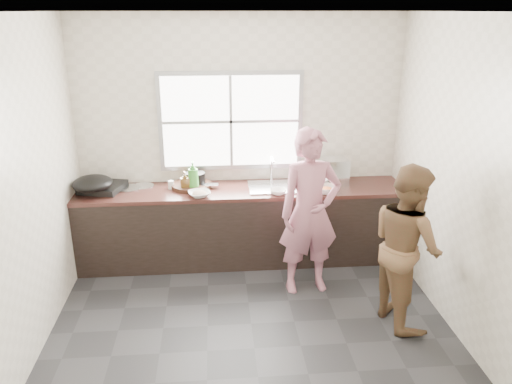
{
  "coord_description": "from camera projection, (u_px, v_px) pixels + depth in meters",
  "views": [
    {
      "loc": [
        -0.29,
        -3.87,
        2.71
      ],
      "look_at": [
        0.1,
        0.65,
        1.05
      ],
      "focal_mm": 35.0,
      "sensor_mm": 36.0,
      "label": 1
    }
  ],
  "objects": [
    {
      "name": "floor",
      "position": [
        251.0,
        324.0,
        4.58
      ],
      "size": [
        3.6,
        3.2,
        0.01
      ],
      "primitive_type": "cube",
      "color": "#262628",
      "rests_on": "ground"
    },
    {
      "name": "ceiling",
      "position": [
        250.0,
        11.0,
        3.65
      ],
      "size": [
        3.6,
        3.2,
        0.01
      ],
      "primitive_type": "cube",
      "color": "silver",
      "rests_on": "wall_back"
    },
    {
      "name": "wall_back",
      "position": [
        240.0,
        138.0,
        5.62
      ],
      "size": [
        3.6,
        0.01,
        2.7
      ],
      "primitive_type": "cube",
      "color": "beige",
      "rests_on": "ground"
    },
    {
      "name": "wall_left",
      "position": [
        25.0,
        192.0,
        3.97
      ],
      "size": [
        0.01,
        3.2,
        2.7
      ],
      "primitive_type": "cube",
      "color": "beige",
      "rests_on": "ground"
    },
    {
      "name": "wall_right",
      "position": [
        461.0,
        179.0,
        4.26
      ],
      "size": [
        0.01,
        3.2,
        2.7
      ],
      "primitive_type": "cube",
      "color": "beige",
      "rests_on": "ground"
    },
    {
      "name": "wall_front",
      "position": [
        274.0,
        286.0,
        2.61
      ],
      "size": [
        3.6,
        0.01,
        2.7
      ],
      "primitive_type": "cube",
      "color": "beige",
      "rests_on": "ground"
    },
    {
      "name": "cabinet",
      "position": [
        242.0,
        226.0,
        5.65
      ],
      "size": [
        3.6,
        0.62,
        0.82
      ],
      "primitive_type": "cube",
      "color": "black",
      "rests_on": "floor"
    },
    {
      "name": "countertop",
      "position": [
        242.0,
        190.0,
        5.5
      ],
      "size": [
        3.6,
        0.64,
        0.04
      ],
      "primitive_type": "cube",
      "color": "#371B16",
      "rests_on": "cabinet"
    },
    {
      "name": "sink",
      "position": [
        274.0,
        187.0,
        5.52
      ],
      "size": [
        0.55,
        0.45,
        0.02
      ],
      "primitive_type": "cube",
      "color": "silver",
      "rests_on": "countertop"
    },
    {
      "name": "faucet",
      "position": [
        272.0,
        169.0,
        5.65
      ],
      "size": [
        0.02,
        0.02,
        0.3
      ],
      "primitive_type": "cylinder",
      "color": "silver",
      "rests_on": "countertop"
    },
    {
      "name": "window_frame",
      "position": [
        231.0,
        121.0,
        5.53
      ],
      "size": [
        1.6,
        0.05,
        1.1
      ],
      "primitive_type": "cube",
      "color": "#9EA0A5",
      "rests_on": "wall_back"
    },
    {
      "name": "window_glazing",
      "position": [
        231.0,
        122.0,
        5.5
      ],
      "size": [
        1.5,
        0.01,
        1.0
      ],
      "primitive_type": "cube",
      "color": "white",
      "rests_on": "window_frame"
    },
    {
      "name": "woman",
      "position": [
        310.0,
        218.0,
        4.91
      ],
      "size": [
        0.62,
        0.44,
        1.57
      ],
      "primitive_type": "imported",
      "rotation": [
        0.0,
        0.0,
        0.12
      ],
      "color": "#B16A7C",
      "rests_on": "floor"
    },
    {
      "name": "person_side",
      "position": [
        407.0,
        245.0,
        4.42
      ],
      "size": [
        0.69,
        0.82,
        1.5
      ],
      "primitive_type": "imported",
      "rotation": [
        0.0,
        0.0,
        1.75
      ],
      "color": "brown",
      "rests_on": "floor"
    },
    {
      "name": "cutting_board",
      "position": [
        191.0,
        185.0,
        5.52
      ],
      "size": [
        0.57,
        0.57,
        0.04
      ],
      "primitive_type": "cylinder",
      "rotation": [
        0.0,
        0.0,
        -0.35
      ],
      "color": "#331D14",
      "rests_on": "countertop"
    },
    {
      "name": "cleaver",
      "position": [
        210.0,
        184.0,
        5.49
      ],
      "size": [
        0.19,
        0.1,
        0.01
      ],
      "primitive_type": "cube",
      "rotation": [
        0.0,
        0.0,
        -0.05
      ],
      "color": "silver",
      "rests_on": "cutting_board"
    },
    {
      "name": "bowl_mince",
      "position": [
        199.0,
        194.0,
        5.25
      ],
      "size": [
        0.28,
        0.28,
        0.06
      ],
      "primitive_type": "imported",
      "rotation": [
        0.0,
        0.0,
        0.29
      ],
      "color": "silver",
      "rests_on": "countertop"
    },
    {
      "name": "bowl_crabs",
      "position": [
        326.0,
        190.0,
        5.36
      ],
      "size": [
        0.19,
        0.19,
        0.06
      ],
      "primitive_type": "imported",
      "rotation": [
        0.0,
        0.0,
        0.01
      ],
      "color": "silver",
      "rests_on": "countertop"
    },
    {
      "name": "bowl_held",
      "position": [
        278.0,
        191.0,
        5.31
      ],
      "size": [
        0.28,
        0.28,
        0.07
      ],
      "primitive_type": "imported",
      "rotation": [
        0.0,
        0.0,
        0.35
      ],
      "color": "white",
      "rests_on": "countertop"
    },
    {
      "name": "black_pot",
      "position": [
        195.0,
        179.0,
        5.54
      ],
      "size": [
        0.25,
        0.25,
        0.16
      ],
      "primitive_type": "cylinder",
      "rotation": [
        0.0,
        0.0,
        -0.16
      ],
      "color": "black",
      "rests_on": "countertop"
    },
    {
      "name": "plate_food",
      "position": [
        186.0,
        186.0,
        5.53
      ],
      "size": [
        0.23,
        0.23,
        0.02
      ],
      "primitive_type": "cylinder",
      "rotation": [
        0.0,
        0.0,
        0.05
      ],
      "color": "silver",
      "rests_on": "countertop"
    },
    {
      "name": "bottle_green",
      "position": [
        193.0,
        176.0,
        5.4
      ],
      "size": [
        0.14,
        0.14,
        0.33
      ],
      "primitive_type": "imported",
      "rotation": [
        0.0,
        0.0,
        -0.08
      ],
      "color": "#307E29",
      "rests_on": "countertop"
    },
    {
      "name": "bottle_brown_tall",
      "position": [
        185.0,
        182.0,
        5.41
      ],
      "size": [
        0.1,
        0.1,
        0.2
      ],
      "primitive_type": "imported",
      "rotation": [
        0.0,
        0.0,
        0.18
      ],
      "color": "#523814",
      "rests_on": "countertop"
    },
    {
      "name": "bottle_brown_short",
      "position": [
        194.0,
        178.0,
        5.54
      ],
      "size": [
        0.17,
        0.17,
        0.19
      ],
      "primitive_type": "imported",
      "rotation": [
        0.0,
        0.0,
        -0.19
      ],
      "color": "#4B2C12",
      "rests_on": "countertop"
    },
    {
      "name": "glass_jar",
      "position": [
        171.0,
        185.0,
        5.47
      ],
      "size": [
        0.07,
        0.07,
        0.09
      ],
      "primitive_type": "cylinder",
      "rotation": [
        0.0,
        0.0,
        -0.19
      ],
      "color": "white",
      "rests_on": "countertop"
    },
    {
      "name": "burner",
      "position": [
        103.0,
        187.0,
        5.44
      ],
      "size": [
        0.51,
        0.51,
        0.06
      ],
      "primitive_type": "cube",
      "rotation": [
        0.0,
        0.0,
        -0.25
      ],
      "color": "black",
      "rests_on": "countertop"
    },
    {
      "name": "wok",
      "position": [
        93.0,
        183.0,
        5.23
      ],
      "size": [
        0.51,
        0.51,
        0.16
      ],
      "primitive_type": "ellipsoid",
      "rotation": [
        0.0,
        0.0,
        0.25
      ],
      "color": "black",
      "rests_on": "burner"
    },
    {
      "name": "dish_rack",
      "position": [
        329.0,
        171.0,
        5.59
      ],
      "size": [
        0.42,
        0.32,
        0.3
      ],
      "primitive_type": "cube",
      "rotation": [
        0.0,
        0.0,
        0.1
      ],
      "color": "silver",
      "rests_on": "countertop"
    },
    {
      "name": "pot_lid_left",
      "position": [
        144.0,
        186.0,
        5.56
      ],
      "size": [
        0.26,
        0.26,
        0.01
      ],
      "primitive_type": "cylinder",
      "rotation": [
        0.0,
        0.0,
        0.12
      ],
      "color": "silver",
      "rests_on": "countertop"
    },
    {
      "name": "pot_lid_right",
      "position": [
        128.0,
        188.0,
        5.49
      ],
      "size": [
        0.3,
        0.3,
        0.01
      ],
      "primitive_type": "cylinder",
      "rotation": [
        0.0,
        0.0,
        -0.15
      ],
      "color": "#AEB0B5",
      "rests_on": "countertop"
    }
  ]
}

